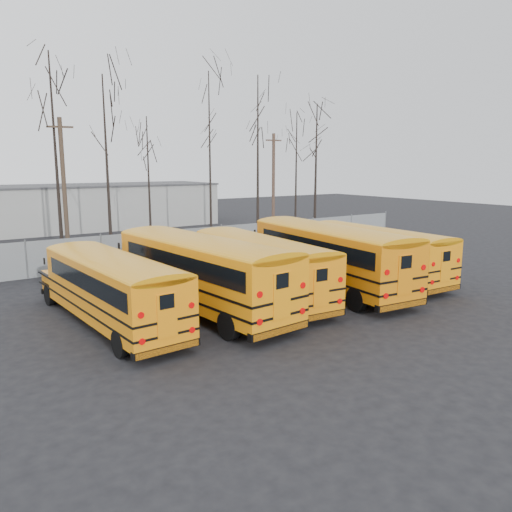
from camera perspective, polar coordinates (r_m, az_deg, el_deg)
ground at (r=21.48m, az=3.20°, el=-5.84°), size 120.00×120.00×0.00m
fence at (r=31.39m, az=-10.27°, el=1.09°), size 40.00×0.04×2.00m
distant_building at (r=50.63m, az=-17.62°, el=5.42°), size 22.00×8.00×4.00m
bus_a at (r=19.36m, az=-16.31°, el=-3.07°), size 2.90×10.09×2.79m
bus_b at (r=20.60m, az=-6.54°, el=-1.27°), size 3.60×11.53×3.18m
bus_c at (r=22.29m, az=0.25°, el=-0.72°), size 3.14×10.51×2.90m
bus_d at (r=24.29m, az=8.09°, el=0.55°), size 3.70×11.69×3.22m
bus_e at (r=26.87m, az=13.33°, el=0.81°), size 2.77×10.17×2.82m
utility_pole_left at (r=34.19m, az=-21.08°, el=7.33°), size 1.56×0.49×8.89m
utility_pole_right at (r=42.99m, az=2.00°, el=8.29°), size 1.53×0.27×8.56m
tree_3 at (r=34.42m, az=-21.91°, el=10.38°), size 0.26×0.26×12.84m
tree_4 at (r=33.96m, az=-16.65°, el=9.62°), size 0.26×0.26×11.56m
tree_5 at (r=36.89m, az=-12.14°, el=8.12°), size 0.26×0.26×9.33m
tree_6 at (r=38.69m, az=-5.29°, el=10.96°), size 0.26×0.26×12.78m
tree_7 at (r=40.27m, az=0.21°, el=11.00°), size 0.26×0.26×12.80m
tree_8 at (r=42.84m, az=4.60°, el=9.22°), size 0.26×0.26×10.23m
tree_9 at (r=45.57m, az=6.85°, el=9.87°), size 0.26×0.26×11.22m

